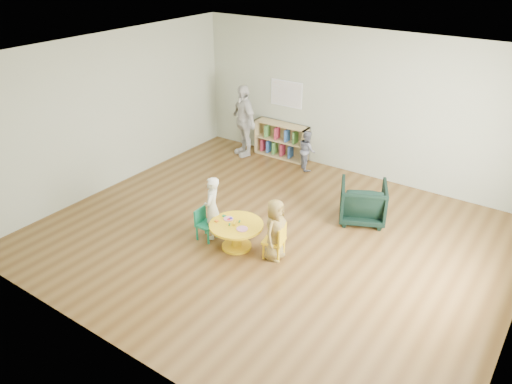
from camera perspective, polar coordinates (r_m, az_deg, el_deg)
room at (r=7.08m, az=2.05°, el=7.80°), size 7.10×7.00×2.80m
activity_table at (r=7.54m, az=-2.27°, el=-4.49°), size 0.82×0.82×0.45m
kid_chair_left at (r=7.80m, az=-5.91°, el=-3.53°), size 0.29×0.29×0.51m
kid_chair_right at (r=7.31m, az=2.36°, el=-5.52°), size 0.34×0.34×0.54m
bookshelf at (r=10.69m, az=2.94°, el=5.94°), size 1.20×0.30×0.75m
alphabet_poster at (r=10.47m, az=3.50°, el=11.15°), size 0.74×0.01×0.54m
armchair at (r=8.41m, az=12.11°, el=-1.10°), size 0.98×0.99×0.68m
child_left at (r=7.71m, az=-5.05°, el=-1.82°), size 0.37×0.44×1.02m
child_right at (r=7.20m, az=2.18°, el=-4.34°), size 0.35×0.49×0.95m
toddler at (r=10.11m, az=5.85°, el=4.78°), size 0.50×0.49×0.81m
adult_caretaker at (r=10.65m, az=-1.42°, el=8.18°), size 0.97×0.75×1.53m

